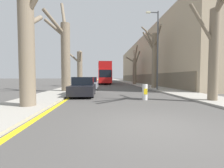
{
  "coord_description": "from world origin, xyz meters",
  "views": [
    {
      "loc": [
        -1.55,
        -4.33,
        1.5
      ],
      "look_at": [
        0.28,
        23.29,
        0.2
      ],
      "focal_mm": 24.0,
      "sensor_mm": 36.0,
      "label": 1
    }
  ],
  "objects_px": {
    "street_tree_left_2": "(79,67)",
    "parked_car_0": "(84,87)",
    "street_tree_right_2": "(135,68)",
    "parked_car_1": "(90,84)",
    "street_tree_left_0": "(26,29)",
    "street_tree_right_1": "(154,57)",
    "double_decker_bus": "(105,72)",
    "lamp_post": "(157,47)",
    "traffic_bollard": "(145,92)",
    "street_tree_right_0": "(215,44)",
    "street_tree_left_1": "(65,52)"
  },
  "relations": [
    {
      "from": "street_tree_left_0",
      "to": "street_tree_right_2",
      "type": "height_order",
      "value": "street_tree_right_2"
    },
    {
      "from": "street_tree_left_2",
      "to": "double_decker_bus",
      "type": "xyz_separation_m",
      "value": [
        4.17,
        9.49,
        -0.49
      ]
    },
    {
      "from": "street_tree_right_1",
      "to": "parked_car_0",
      "type": "xyz_separation_m",
      "value": [
        -8.16,
        -7.03,
        -3.37
      ]
    },
    {
      "from": "street_tree_left_1",
      "to": "double_decker_bus",
      "type": "xyz_separation_m",
      "value": [
        4.31,
        18.19,
        -1.44
      ]
    },
    {
      "from": "street_tree_right_0",
      "to": "lamp_post",
      "type": "distance_m",
      "value": 7.94
    },
    {
      "from": "street_tree_left_2",
      "to": "street_tree_right_0",
      "type": "distance_m",
      "value": 18.66
    },
    {
      "from": "traffic_bollard",
      "to": "street_tree_left_0",
      "type": "bearing_deg",
      "value": -160.51
    },
    {
      "from": "street_tree_left_1",
      "to": "lamp_post",
      "type": "relative_size",
      "value": 1.11
    },
    {
      "from": "street_tree_left_2",
      "to": "parked_car_0",
      "type": "xyz_separation_m",
      "value": [
        2.09,
        -11.96,
        -2.32
      ]
    },
    {
      "from": "traffic_bollard",
      "to": "parked_car_1",
      "type": "bearing_deg",
      "value": 115.61
    },
    {
      "from": "street_tree_right_1",
      "to": "street_tree_left_2",
      "type": "bearing_deg",
      "value": 154.31
    },
    {
      "from": "street_tree_left_2",
      "to": "parked_car_1",
      "type": "distance_m",
      "value": 6.4
    },
    {
      "from": "street_tree_left_2",
      "to": "lamp_post",
      "type": "relative_size",
      "value": 0.69
    },
    {
      "from": "street_tree_right_1",
      "to": "street_tree_right_0",
      "type": "bearing_deg",
      "value": -90.74
    },
    {
      "from": "street_tree_left_1",
      "to": "double_decker_bus",
      "type": "height_order",
      "value": "street_tree_left_1"
    },
    {
      "from": "street_tree_right_1",
      "to": "street_tree_left_0",
      "type": "bearing_deg",
      "value": -130.88
    },
    {
      "from": "street_tree_left_2",
      "to": "double_decker_bus",
      "type": "distance_m",
      "value": 10.38
    },
    {
      "from": "street_tree_right_2",
      "to": "traffic_bollard",
      "type": "bearing_deg",
      "value": -100.5
    },
    {
      "from": "parked_car_0",
      "to": "traffic_bollard",
      "type": "xyz_separation_m",
      "value": [
        4.26,
        -2.52,
        -0.18
      ]
    },
    {
      "from": "lamp_post",
      "to": "street_tree_right_2",
      "type": "bearing_deg",
      "value": 87.67
    },
    {
      "from": "street_tree_right_1",
      "to": "traffic_bollard",
      "type": "bearing_deg",
      "value": -112.23
    },
    {
      "from": "parked_car_1",
      "to": "street_tree_right_0",
      "type": "bearing_deg",
      "value": -51.5
    },
    {
      "from": "street_tree_left_2",
      "to": "street_tree_right_1",
      "type": "distance_m",
      "value": 11.42
    },
    {
      "from": "street_tree_right_0",
      "to": "traffic_bollard",
      "type": "xyz_separation_m",
      "value": [
        -3.76,
        1.2,
        -2.88
      ]
    },
    {
      "from": "street_tree_left_0",
      "to": "lamp_post",
      "type": "distance_m",
      "value": 13.01
    },
    {
      "from": "street_tree_left_1",
      "to": "street_tree_right_1",
      "type": "bearing_deg",
      "value": 19.94
    },
    {
      "from": "street_tree_left_1",
      "to": "lamp_post",
      "type": "distance_m",
      "value": 9.77
    },
    {
      "from": "street_tree_left_0",
      "to": "street_tree_right_1",
      "type": "bearing_deg",
      "value": 49.12
    },
    {
      "from": "street_tree_right_1",
      "to": "parked_car_0",
      "type": "height_order",
      "value": "street_tree_right_1"
    },
    {
      "from": "parked_car_0",
      "to": "street_tree_left_1",
      "type": "bearing_deg",
      "value": 124.39
    },
    {
      "from": "street_tree_right_1",
      "to": "double_decker_bus",
      "type": "relative_size",
      "value": 0.73
    },
    {
      "from": "street_tree_right_0",
      "to": "lamp_post",
      "type": "relative_size",
      "value": 0.88
    },
    {
      "from": "traffic_bollard",
      "to": "double_decker_bus",
      "type": "bearing_deg",
      "value": 95.19
    },
    {
      "from": "street_tree_left_2",
      "to": "parked_car_0",
      "type": "bearing_deg",
      "value": -80.1
    },
    {
      "from": "street_tree_left_2",
      "to": "parked_car_1",
      "type": "bearing_deg",
      "value": -69.5
    },
    {
      "from": "street_tree_right_0",
      "to": "street_tree_right_2",
      "type": "xyz_separation_m",
      "value": [
        0.0,
        21.51,
        -0.04
      ]
    },
    {
      "from": "traffic_bollard",
      "to": "street_tree_right_1",
      "type": "bearing_deg",
      "value": 67.77
    },
    {
      "from": "double_decker_bus",
      "to": "traffic_bollard",
      "type": "height_order",
      "value": "double_decker_bus"
    },
    {
      "from": "street_tree_left_1",
      "to": "street_tree_right_0",
      "type": "relative_size",
      "value": 1.26
    },
    {
      "from": "street_tree_left_1",
      "to": "traffic_bollard",
      "type": "distance_m",
      "value": 9.35
    },
    {
      "from": "street_tree_left_2",
      "to": "street_tree_right_0",
      "type": "height_order",
      "value": "street_tree_right_0"
    },
    {
      "from": "street_tree_left_1",
      "to": "traffic_bollard",
      "type": "bearing_deg",
      "value": -41.67
    },
    {
      "from": "street_tree_left_2",
      "to": "street_tree_right_0",
      "type": "xyz_separation_m",
      "value": [
        10.11,
        -15.67,
        0.38
      ]
    },
    {
      "from": "street_tree_right_0",
      "to": "parked_car_1",
      "type": "xyz_separation_m",
      "value": [
        -8.03,
        10.09,
        -2.7
      ]
    },
    {
      "from": "street_tree_left_1",
      "to": "street_tree_right_0",
      "type": "xyz_separation_m",
      "value": [
        10.25,
        -6.97,
        -0.57
      ]
    },
    {
      "from": "lamp_post",
      "to": "parked_car_0",
      "type": "bearing_deg",
      "value": -151.33
    },
    {
      "from": "street_tree_right_0",
      "to": "street_tree_right_2",
      "type": "relative_size",
      "value": 1.0
    },
    {
      "from": "street_tree_right_2",
      "to": "parked_car_1",
      "type": "height_order",
      "value": "street_tree_right_2"
    },
    {
      "from": "street_tree_right_0",
      "to": "street_tree_right_1",
      "type": "xyz_separation_m",
      "value": [
        0.14,
        10.74,
        0.67
      ]
    },
    {
      "from": "lamp_post",
      "to": "street_tree_right_1",
      "type": "bearing_deg",
      "value": 76.72
    }
  ]
}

